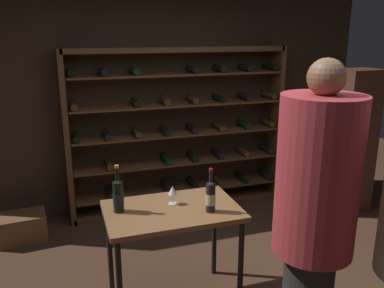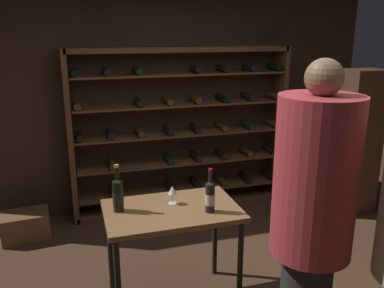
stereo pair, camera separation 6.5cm
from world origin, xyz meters
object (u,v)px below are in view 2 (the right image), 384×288
(person_host_in_suit, at_px, (312,214))
(wine_glass_stemmed_left, at_px, (172,191))
(wine_bottle_gold_foil, at_px, (210,196))
(tasting_table, at_px, (172,220))
(display_cabinet, at_px, (357,143))
(wine_crate, at_px, (26,225))
(wine_rack, at_px, (184,131))
(wine_bottle_black_capsule, at_px, (118,194))

(person_host_in_suit, distance_m, wine_glass_stemmed_left, 1.17)
(wine_bottle_gold_foil, height_order, wine_glass_stemmed_left, wine_bottle_gold_foil)
(tasting_table, height_order, display_cabinet, display_cabinet)
(tasting_table, xyz_separation_m, person_host_in_suit, (0.62, -0.91, 0.38))
(wine_crate, bearing_deg, wine_bottle_gold_foil, -47.23)
(wine_rack, xyz_separation_m, display_cabinet, (1.95, -0.71, -0.12))
(tasting_table, height_order, wine_bottle_gold_foil, wine_bottle_gold_foil)
(tasting_table, bearing_deg, display_cabinet, 22.82)
(person_host_in_suit, xyz_separation_m, display_cabinet, (1.93, 1.98, -0.25))
(wine_rack, height_order, display_cabinet, wine_rack)
(wine_rack, distance_m, wine_bottle_gold_foil, 1.96)
(tasting_table, relative_size, wine_crate, 2.14)
(wine_bottle_gold_foil, bearing_deg, wine_crate, 132.77)
(wine_glass_stemmed_left, bearing_deg, wine_crate, 132.14)
(wine_bottle_black_capsule, relative_size, wine_bottle_gold_foil, 1.07)
(person_host_in_suit, bearing_deg, wine_crate, 61.24)
(tasting_table, relative_size, person_host_in_suit, 0.51)
(wine_glass_stemmed_left, bearing_deg, wine_rack, 71.38)
(wine_bottle_gold_foil, bearing_deg, wine_rack, 79.99)
(tasting_table, relative_size, wine_glass_stemmed_left, 6.92)
(wine_crate, relative_size, wine_bottle_black_capsule, 1.30)
(tasting_table, xyz_separation_m, display_cabinet, (2.55, 1.07, 0.13))
(person_host_in_suit, xyz_separation_m, wine_bottle_black_capsule, (-1.02, 0.98, -0.14))
(tasting_table, bearing_deg, person_host_in_suit, -55.45)
(tasting_table, bearing_deg, wine_bottle_black_capsule, 169.53)
(person_host_in_suit, bearing_deg, wine_glass_stemmed_left, 54.41)
(person_host_in_suit, relative_size, display_cabinet, 1.16)
(tasting_table, bearing_deg, wine_glass_stemmed_left, 71.69)
(person_host_in_suit, distance_m, wine_bottle_black_capsule, 1.42)
(wine_rack, distance_m, wine_glass_stemmed_left, 1.80)
(wine_rack, distance_m, tasting_table, 1.90)
(person_host_in_suit, xyz_separation_m, wine_bottle_gold_foil, (-0.36, 0.76, -0.15))
(person_host_in_suit, xyz_separation_m, wine_glass_stemmed_left, (-0.60, 0.99, -0.17))
(tasting_table, height_order, wine_glass_stemmed_left, wine_glass_stemmed_left)
(display_cabinet, distance_m, wine_bottle_black_capsule, 3.12)
(tasting_table, distance_m, wine_crate, 2.03)
(person_host_in_suit, relative_size, wine_glass_stemmed_left, 13.59)
(person_host_in_suit, height_order, wine_bottle_black_capsule, person_host_in_suit)
(wine_rack, relative_size, person_host_in_suit, 1.32)
(display_cabinet, bearing_deg, wine_crate, 173.79)
(wine_bottle_black_capsule, height_order, wine_glass_stemmed_left, wine_bottle_black_capsule)
(tasting_table, distance_m, display_cabinet, 2.77)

